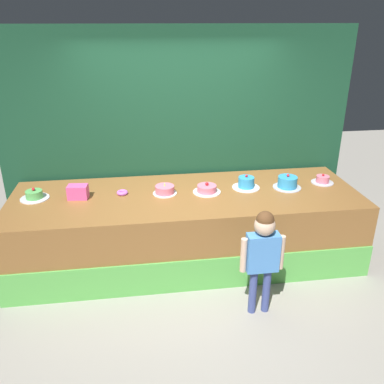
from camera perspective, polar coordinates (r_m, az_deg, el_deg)
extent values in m
plane|color=gray|center=(4.48, 0.36, -13.61)|extent=(12.00, 12.00, 0.00)
cube|color=brown|center=(4.80, -0.78, -4.92)|extent=(3.97, 1.31, 0.84)
cube|color=#59B24C|center=(4.37, 0.38, -11.69)|extent=(3.97, 0.02, 0.38)
cube|color=#19472D|center=(5.17, -1.92, 7.86)|extent=(4.37, 0.08, 2.64)
cylinder|color=#3F4C8C|center=(4.11, 8.55, -13.64)|extent=(0.08, 0.08, 0.49)
cylinder|color=#3F4C8C|center=(4.14, 10.42, -13.40)|extent=(0.08, 0.08, 0.49)
cube|color=#4C8CD8|center=(3.88, 9.91, -8.39)|extent=(0.30, 0.14, 0.38)
cylinder|color=beige|center=(3.84, 7.28, -8.82)|extent=(0.06, 0.06, 0.35)
cylinder|color=beige|center=(3.94, 12.44, -8.29)|extent=(0.06, 0.06, 0.35)
sphere|color=beige|center=(3.74, 10.21, -4.64)|extent=(0.20, 0.20, 0.20)
sphere|color=brown|center=(3.72, 10.27, -3.90)|extent=(0.17, 0.17, 0.17)
cube|color=#F6529C|center=(4.66, -15.77, 0.02)|extent=(0.23, 0.16, 0.15)
torus|color=#CC66D8|center=(4.67, -9.79, -0.08)|extent=(0.13, 0.13, 0.04)
cylinder|color=silver|center=(4.83, -21.26, -0.82)|extent=(0.31, 0.31, 0.01)
cylinder|color=#59B259|center=(4.81, -21.35, -0.30)|extent=(0.18, 0.18, 0.09)
sphere|color=red|center=(4.79, -21.45, 0.37)|extent=(0.04, 0.04, 0.04)
cylinder|color=white|center=(4.64, -3.84, -0.17)|extent=(0.27, 0.27, 0.01)
cylinder|color=pink|center=(4.62, -3.86, 0.37)|extent=(0.22, 0.22, 0.09)
cone|color=#F2E566|center=(4.60, -3.88, 1.13)|extent=(0.02, 0.02, 0.05)
cylinder|color=white|center=(4.67, 2.09, 0.02)|extent=(0.32, 0.32, 0.01)
cylinder|color=pink|center=(4.65, 2.10, 0.51)|extent=(0.22, 0.22, 0.08)
sphere|color=red|center=(4.63, 2.11, 1.16)|extent=(0.04, 0.04, 0.04)
cylinder|color=white|center=(4.83, 7.60, 0.65)|extent=(0.32, 0.32, 0.01)
cylinder|color=#3399D8|center=(4.81, 7.64, 1.39)|extent=(0.19, 0.19, 0.12)
sphere|color=red|center=(4.78, 7.69, 2.25)|extent=(0.03, 0.03, 0.03)
cylinder|color=silver|center=(4.92, 13.22, 0.65)|extent=(0.33, 0.33, 0.01)
cylinder|color=#3399D8|center=(4.90, 13.29, 1.40)|extent=(0.22, 0.22, 0.13)
sphere|color=red|center=(4.87, 13.38, 2.29)|extent=(0.03, 0.03, 0.03)
cylinder|color=silver|center=(5.18, 17.87, 1.29)|extent=(0.27, 0.27, 0.01)
cylinder|color=pink|center=(5.17, 17.93, 1.75)|extent=(0.16, 0.16, 0.08)
sphere|color=red|center=(5.15, 18.00, 2.31)|extent=(0.03, 0.03, 0.03)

